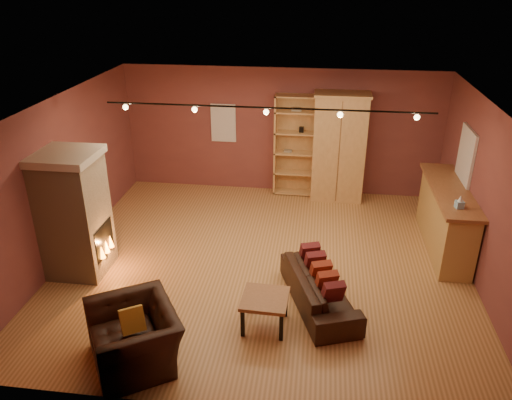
# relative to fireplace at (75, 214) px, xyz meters

# --- Properties ---
(floor) EXTENTS (7.00, 7.00, 0.00)m
(floor) POSITION_rel_fireplace_xyz_m (3.04, 0.60, -1.06)
(floor) COLOR #9C6637
(floor) RESTS_ON ground
(ceiling) EXTENTS (7.00, 7.00, 0.00)m
(ceiling) POSITION_rel_fireplace_xyz_m (3.04, 0.60, 1.74)
(ceiling) COLOR brown
(ceiling) RESTS_ON back_wall
(back_wall) EXTENTS (7.00, 0.02, 2.80)m
(back_wall) POSITION_rel_fireplace_xyz_m (3.04, 3.85, 0.34)
(back_wall) COLOR brown
(back_wall) RESTS_ON floor
(left_wall) EXTENTS (0.02, 6.50, 2.80)m
(left_wall) POSITION_rel_fireplace_xyz_m (-0.46, 0.60, 0.34)
(left_wall) COLOR brown
(left_wall) RESTS_ON floor
(right_wall) EXTENTS (0.02, 6.50, 2.80)m
(right_wall) POSITION_rel_fireplace_xyz_m (6.54, 0.60, 0.34)
(right_wall) COLOR brown
(right_wall) RESTS_ON floor
(fireplace) EXTENTS (1.01, 0.98, 2.12)m
(fireplace) POSITION_rel_fireplace_xyz_m (0.00, 0.00, 0.00)
(fireplace) COLOR tan
(fireplace) RESTS_ON floor
(back_window) EXTENTS (0.56, 0.04, 0.86)m
(back_window) POSITION_rel_fireplace_xyz_m (1.74, 3.83, 0.49)
(back_window) COLOR silver
(back_window) RESTS_ON back_wall
(bookcase) EXTENTS (0.93, 0.36, 2.27)m
(bookcase) POSITION_rel_fireplace_xyz_m (3.37, 3.73, 0.09)
(bookcase) COLOR tan
(bookcase) RESTS_ON floor
(armoire) EXTENTS (1.17, 0.66, 2.37)m
(armoire) POSITION_rel_fireplace_xyz_m (4.32, 3.55, 0.13)
(armoire) COLOR tan
(armoire) RESTS_ON floor
(bar_counter) EXTENTS (0.66, 2.48, 1.18)m
(bar_counter) POSITION_rel_fireplace_xyz_m (6.24, 1.59, -0.46)
(bar_counter) COLOR tan
(bar_counter) RESTS_ON floor
(tissue_box) EXTENTS (0.13, 0.13, 0.21)m
(tissue_box) POSITION_rel_fireplace_xyz_m (6.19, 0.79, 0.21)
(tissue_box) COLOR #83B3D2
(tissue_box) RESTS_ON bar_counter
(right_window) EXTENTS (0.05, 0.90, 1.00)m
(right_window) POSITION_rel_fireplace_xyz_m (6.51, 2.00, 0.59)
(right_window) COLOR silver
(right_window) RESTS_ON right_wall
(loveseat) EXTENTS (1.15, 1.96, 0.78)m
(loveseat) POSITION_rel_fireplace_xyz_m (4.02, -0.45, -0.68)
(loveseat) COLOR black
(loveseat) RESTS_ON floor
(armchair) EXTENTS (1.30, 1.43, 1.05)m
(armchair) POSITION_rel_fireplace_xyz_m (1.67, -2.00, -0.54)
(armchair) COLOR black
(armchair) RESTS_ON floor
(coffee_table) EXTENTS (0.67, 0.67, 0.49)m
(coffee_table) POSITION_rel_fireplace_xyz_m (3.26, -1.07, -0.64)
(coffee_table) COLOR #975D36
(coffee_table) RESTS_ON floor
(track_rail) EXTENTS (5.20, 0.09, 0.13)m
(track_rail) POSITION_rel_fireplace_xyz_m (3.04, 0.80, 1.63)
(track_rail) COLOR black
(track_rail) RESTS_ON ceiling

